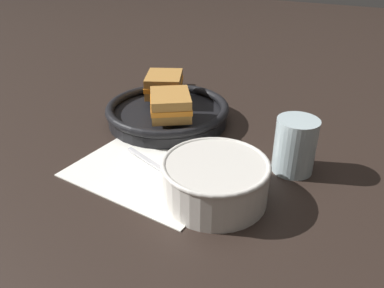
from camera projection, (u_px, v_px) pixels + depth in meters
name	position (u px, v px, depth m)	size (l,w,h in m)	color
ground_plane	(169.00, 166.00, 0.67)	(4.00, 4.00, 0.00)	black
napkin	(154.00, 167.00, 0.66)	(0.27, 0.24, 0.00)	white
soup_bowl	(215.00, 178.00, 0.57)	(0.16, 0.16, 0.07)	silver
spoon	(168.00, 174.00, 0.63)	(0.16, 0.07, 0.01)	silver
skillet	(168.00, 112.00, 0.82)	(0.27, 0.36, 0.04)	black
sandwich_near_left	(164.00, 84.00, 0.84)	(0.11, 0.12, 0.05)	#B27A38
sandwich_near_right	(170.00, 105.00, 0.74)	(0.12, 0.13, 0.05)	#B27A38
drinking_glass	(295.00, 146.00, 0.63)	(0.07, 0.07, 0.10)	silver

